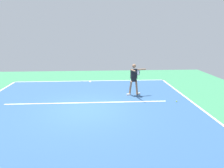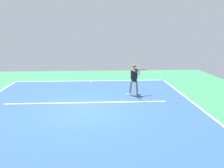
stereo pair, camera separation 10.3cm
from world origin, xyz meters
name	(u,v)px [view 1 (the left image)]	position (x,y,z in m)	size (l,w,h in m)	color
ground_plane	(86,109)	(0.00, 0.00, 0.00)	(19.69, 19.69, 0.00)	#388456
court_surface	(86,109)	(0.00, 0.00, 0.00)	(10.72, 11.58, 0.00)	#2D5484
court_line_baseline_near	(90,81)	(0.00, -5.74, 0.00)	(10.72, 0.10, 0.01)	white
court_line_sideline_left	(198,106)	(-5.31, 0.00, 0.00)	(0.10, 11.58, 0.01)	white
court_line_service	(87,103)	(0.00, -0.89, 0.00)	(8.04, 0.10, 0.01)	white
court_line_centre_mark	(90,82)	(0.00, -5.54, 0.00)	(0.10, 0.30, 0.01)	white
tennis_player	(134,77)	(-2.57, -2.11, 1.00)	(1.11, 1.27, 1.75)	#9E7051
tennis_ball_near_service_line	(177,101)	(-4.53, -0.73, 0.03)	(0.07, 0.07, 0.07)	#C6E53D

